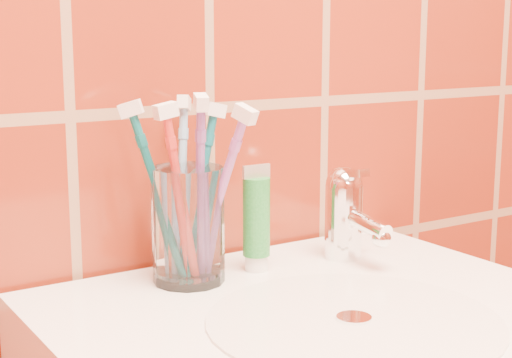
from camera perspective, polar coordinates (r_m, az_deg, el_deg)
glass_tumbler at (r=0.91m, az=-4.96°, el=-3.36°), size 0.09×0.09×0.14m
toothpaste_tube at (r=0.95m, az=0.03°, el=-3.11°), size 0.04×0.03×0.13m
faucet at (r=1.00m, az=6.56°, el=-2.25°), size 0.05×0.11×0.12m
toothbrush_0 at (r=0.88m, az=-2.70°, el=-1.37°), size 0.10×0.17×0.23m
toothbrush_1 at (r=0.93m, az=-5.42°, el=-0.72°), size 0.12×0.14×0.23m
toothbrush_2 at (r=0.92m, az=-4.16°, el=-0.97°), size 0.08×0.08×0.21m
toothbrush_3 at (r=0.89m, az=-7.01°, el=-1.23°), size 0.14×0.13×0.22m
toothbrush_4 at (r=0.88m, az=-4.11°, el=-0.99°), size 0.06×0.10×0.23m
toothbrush_5 at (r=0.88m, az=-5.52°, el=-1.35°), size 0.07×0.06×0.22m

